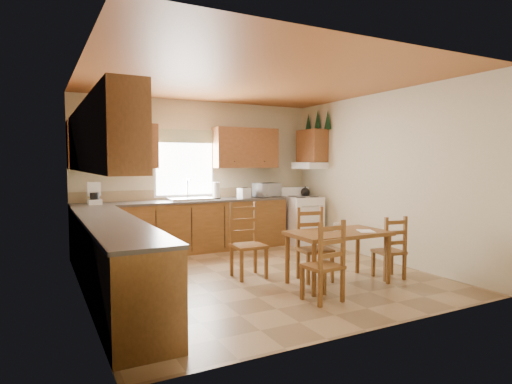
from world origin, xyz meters
name	(u,v)px	position (x,y,z in m)	size (l,w,h in m)	color
floor	(256,275)	(0.00, 0.00, 0.00)	(4.50, 4.50, 0.00)	#947751
ceiling	(256,80)	(0.00, 0.00, 2.70)	(4.50, 4.50, 0.00)	#A05A2A
wall_left	(81,183)	(-2.25, 0.00, 1.35)	(4.50, 4.50, 0.00)	beige
wall_right	(379,177)	(2.25, 0.00, 1.35)	(4.50, 4.50, 0.00)	beige
wall_back	(200,175)	(0.00, 2.25, 1.35)	(4.50, 4.50, 0.00)	beige
wall_front	(370,188)	(0.00, -2.25, 1.35)	(4.50, 4.50, 0.00)	beige
lower_cab_back	(186,227)	(-0.38, 1.95, 0.44)	(3.75, 0.60, 0.88)	brown
lower_cab_left	(113,262)	(-1.95, -0.15, 0.44)	(0.60, 3.60, 0.88)	brown
counter_back	(186,201)	(-0.38, 1.95, 0.90)	(3.75, 0.63, 0.04)	#46403C
counter_left	(112,222)	(-1.95, -0.15, 0.90)	(0.63, 3.60, 0.04)	#46403C
backsplash	(181,194)	(-0.38, 2.24, 1.01)	(3.75, 0.01, 0.18)	#98815B
upper_cab_back_left	(114,146)	(-1.55, 2.08, 1.85)	(1.41, 0.33, 0.75)	brown
upper_cab_back_right	(246,148)	(0.86, 2.08, 1.85)	(1.25, 0.33, 0.75)	brown
upper_cab_left	(97,138)	(-2.08, -0.15, 1.85)	(0.33, 3.60, 0.75)	brown
upper_cab_stove	(312,146)	(2.08, 1.65, 1.90)	(0.33, 0.62, 0.62)	brown
range_hood	(310,166)	(2.03, 1.65, 1.52)	(0.44, 0.62, 0.12)	white
window_frame	(185,164)	(-0.30, 2.22, 1.55)	(1.13, 0.02, 1.18)	white
window_pane	(185,164)	(-0.30, 2.21, 1.55)	(1.05, 0.01, 1.10)	white
window_valance	(185,136)	(-0.30, 2.19, 2.05)	(1.19, 0.01, 0.24)	#527542
sink_basin	(190,199)	(-0.30, 1.95, 0.94)	(0.75, 0.45, 0.04)	silver
pine_decal_a	(328,120)	(2.21, 1.33, 2.38)	(0.22, 0.22, 0.36)	black
pine_decal_b	(318,119)	(2.21, 1.65, 2.42)	(0.22, 0.22, 0.36)	black
pine_decal_c	(308,123)	(2.21, 1.97, 2.38)	(0.22, 0.22, 0.36)	black
stove	(303,221)	(1.88, 1.64, 0.45)	(0.61, 0.63, 0.90)	white
coffeemaker	(94,193)	(-1.89, 1.91, 1.10)	(0.21, 0.26, 0.36)	white
paper_towel	(216,191)	(0.20, 1.95, 1.07)	(0.13, 0.13, 0.30)	white
toaster	(244,193)	(0.72, 1.87, 1.01)	(0.23, 0.15, 0.19)	white
microwave	(267,190)	(1.24, 1.95, 1.05)	(0.44, 0.32, 0.26)	white
dining_table	(338,257)	(0.76, -0.84, 0.34)	(1.28, 0.73, 0.69)	brown
chair_near_left	(323,261)	(0.16, -1.32, 0.47)	(0.39, 0.37, 0.93)	brown
chair_near_right	(389,247)	(1.55, -0.95, 0.43)	(0.36, 0.34, 0.85)	brown
chair_far_left	(249,241)	(-0.14, -0.04, 0.51)	(0.43, 0.41, 1.02)	brown
chair_far_right	(315,245)	(0.58, -0.58, 0.48)	(0.40, 0.39, 0.96)	brown
table_paper	(366,231)	(1.09, -0.99, 0.69)	(0.19, 0.26, 0.00)	white
table_card	(336,227)	(0.75, -0.80, 0.74)	(0.08, 0.02, 0.11)	white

